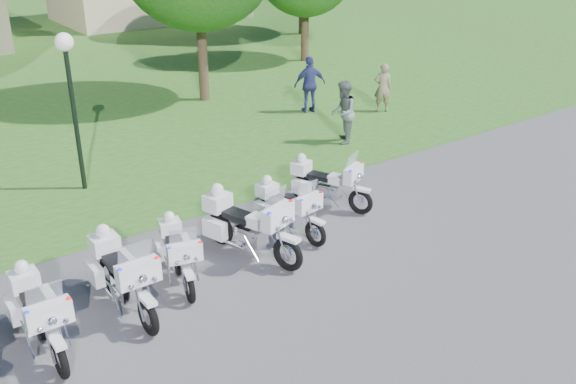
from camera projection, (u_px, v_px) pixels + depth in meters
ground at (284, 266)px, 12.98m from camera, size 100.00×100.00×0.00m
motorcycle_1 at (39, 312)px, 10.41m from camera, size 0.76×2.29×1.54m
motorcycle_2 at (122, 273)px, 11.42m from camera, size 0.80×2.44×1.64m
motorcycle_3 at (178, 252)px, 12.33m from camera, size 1.01×2.05×1.40m
motorcycle_4 at (247, 224)px, 13.14m from camera, size 1.31×2.47×1.71m
motorcycle_5 at (287, 208)px, 14.09m from camera, size 0.86×2.11×1.42m
motorcycle_6 at (326, 182)px, 15.35m from camera, size 1.27×2.06×1.48m
lamp_post at (69, 73)px, 15.28m from camera, size 0.44×0.44×3.97m
bystander_a at (383, 88)px, 22.28m from camera, size 0.74×0.69×1.70m
bystander_b at (343, 113)px, 19.29m from camera, size 1.16×1.17×1.91m
bystander_c at (310, 85)px, 22.17m from camera, size 1.23×0.79×1.95m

